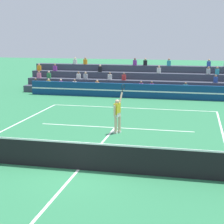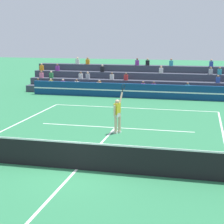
% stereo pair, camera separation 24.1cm
% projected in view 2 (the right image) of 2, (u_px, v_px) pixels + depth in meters
% --- Properties ---
extents(ground_plane, '(120.00, 120.00, 0.00)m').
position_uv_depth(ground_plane, '(77.00, 170.00, 13.73)').
color(ground_plane, '#2D7A4C').
extents(court_lines, '(11.10, 23.90, 0.01)m').
position_uv_depth(court_lines, '(77.00, 169.00, 13.73)').
color(court_lines, white).
rests_on(court_lines, ground).
extents(tennis_net, '(12.00, 0.10, 1.10)m').
position_uv_depth(tennis_net, '(76.00, 155.00, 13.61)').
color(tennis_net, black).
rests_on(tennis_net, ground).
extents(sponsor_banner_wall, '(18.00, 0.26, 1.10)m').
position_uv_depth(sponsor_banner_wall, '(143.00, 91.00, 28.86)').
color(sponsor_banner_wall, navy).
rests_on(sponsor_banner_wall, ground).
extents(bleacher_stand, '(20.44, 3.80, 2.83)m').
position_uv_depth(bleacher_stand, '(148.00, 82.00, 31.82)').
color(bleacher_stand, '#383D4C').
rests_on(bleacher_stand, ground).
extents(tennis_player, '(0.51, 1.01, 2.47)m').
position_uv_depth(tennis_player, '(118.00, 114.00, 18.59)').
color(tennis_player, beige).
rests_on(tennis_player, ground).
extents(tennis_ball, '(0.07, 0.07, 0.07)m').
position_uv_depth(tennis_ball, '(27.00, 144.00, 16.73)').
color(tennis_ball, '#C6DB33').
rests_on(tennis_ball, ground).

